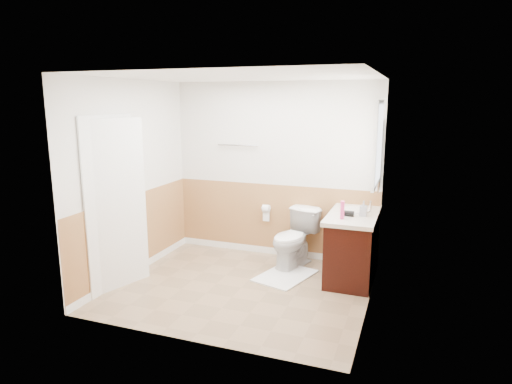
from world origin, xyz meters
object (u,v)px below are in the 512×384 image
at_px(bath_mat, 285,276).
at_px(vanity_cabinet, 353,248).
at_px(toilet, 294,239).
at_px(soap_dispenser, 363,208).
at_px(lotion_bottle, 342,210).

relative_size(bath_mat, vanity_cabinet, 0.73).
bearing_deg(toilet, bath_mat, -73.48).
relative_size(toilet, soap_dispenser, 4.18).
height_order(vanity_cabinet, lotion_bottle, lotion_bottle).
relative_size(bath_mat, soap_dispenser, 4.27).
height_order(lotion_bottle, soap_dispenser, lotion_bottle).
height_order(bath_mat, vanity_cabinet, vanity_cabinet).
xyz_separation_m(vanity_cabinet, lotion_bottle, (-0.10, -0.32, 0.56)).
distance_m(bath_mat, lotion_bottle, 1.19).
distance_m(bath_mat, vanity_cabinet, 0.94).
bearing_deg(bath_mat, vanity_cabinet, 18.59).
bearing_deg(vanity_cabinet, bath_mat, -161.41).
bearing_deg(vanity_cabinet, lotion_bottle, -107.25).
distance_m(toilet, vanity_cabinet, 0.82).
xyz_separation_m(toilet, lotion_bottle, (0.71, -0.45, 0.57)).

